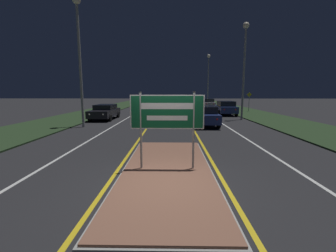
# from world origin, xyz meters

# --- Properties ---
(ground_plane) EXTENTS (160.00, 160.00, 0.00)m
(ground_plane) POSITION_xyz_m (0.00, 0.00, 0.00)
(ground_plane) COLOR #232326
(median_island) EXTENTS (2.86, 7.49, 0.10)m
(median_island) POSITION_xyz_m (0.00, 0.96, 0.04)
(median_island) COLOR #999993
(median_island) RESTS_ON ground_plane
(verge_left) EXTENTS (5.00, 100.00, 0.08)m
(verge_left) POSITION_xyz_m (-9.50, 20.00, 0.04)
(verge_left) COLOR #23381E
(verge_left) RESTS_ON ground_plane
(verge_right) EXTENTS (5.00, 100.00, 0.08)m
(verge_right) POSITION_xyz_m (9.50, 20.00, 0.04)
(verge_right) COLOR #23381E
(verge_right) RESTS_ON ground_plane
(centre_line_yellow_left) EXTENTS (0.12, 70.00, 0.01)m
(centre_line_yellow_left) POSITION_xyz_m (-1.62, 25.00, 0.00)
(centre_line_yellow_left) COLOR gold
(centre_line_yellow_left) RESTS_ON ground_plane
(centre_line_yellow_right) EXTENTS (0.12, 70.00, 0.01)m
(centre_line_yellow_right) POSITION_xyz_m (1.62, 25.00, 0.00)
(centre_line_yellow_right) COLOR gold
(centre_line_yellow_right) RESTS_ON ground_plane
(lane_line_white_left) EXTENTS (0.12, 70.00, 0.01)m
(lane_line_white_left) POSITION_xyz_m (-4.20, 25.00, 0.00)
(lane_line_white_left) COLOR silver
(lane_line_white_left) RESTS_ON ground_plane
(lane_line_white_right) EXTENTS (0.12, 70.00, 0.01)m
(lane_line_white_right) POSITION_xyz_m (4.20, 25.00, 0.00)
(lane_line_white_right) COLOR silver
(lane_line_white_right) RESTS_ON ground_plane
(edge_line_white_left) EXTENTS (0.10, 70.00, 0.01)m
(edge_line_white_left) POSITION_xyz_m (-7.20, 25.00, 0.00)
(edge_line_white_left) COLOR silver
(edge_line_white_left) RESTS_ON ground_plane
(edge_line_white_right) EXTENTS (0.10, 70.00, 0.01)m
(edge_line_white_right) POSITION_xyz_m (7.20, 25.00, 0.00)
(edge_line_white_right) COLOR silver
(edge_line_white_right) RESTS_ON ground_plane
(highway_sign) EXTENTS (2.30, 0.07, 2.44)m
(highway_sign) POSITION_xyz_m (0.00, 0.95, 1.82)
(highway_sign) COLOR #9E9E99
(highway_sign) RESTS_ON median_island
(streetlight_left_near) EXTENTS (0.57, 0.57, 8.90)m
(streetlight_left_near) POSITION_xyz_m (-6.26, 9.98, 5.98)
(streetlight_left_near) COLOR #9E9E99
(streetlight_left_near) RESTS_ON ground_plane
(streetlight_right_near) EXTENTS (0.54, 0.54, 8.47)m
(streetlight_right_near) POSITION_xyz_m (6.53, 14.58, 5.61)
(streetlight_right_near) COLOR #9E9E99
(streetlight_right_near) RESTS_ON ground_plane
(streetlight_right_far) EXTENTS (0.58, 0.58, 8.97)m
(streetlight_right_far) POSITION_xyz_m (6.51, 34.47, 6.07)
(streetlight_right_far) COLOR #9E9E99
(streetlight_right_far) RESTS_ON ground_plane
(car_receding_0) EXTENTS (1.90, 4.81, 1.48)m
(car_receding_0) POSITION_xyz_m (2.58, 11.07, 0.78)
(car_receding_0) COLOR navy
(car_receding_0) RESTS_ON ground_plane
(car_receding_1) EXTENTS (1.96, 4.11, 1.53)m
(car_receding_1) POSITION_xyz_m (6.00, 18.65, 0.80)
(car_receding_1) COLOR navy
(car_receding_1) RESTS_ON ground_plane
(car_receding_2) EXTENTS (1.94, 4.48, 1.42)m
(car_receding_2) POSITION_xyz_m (6.01, 30.88, 0.76)
(car_receding_2) COLOR #B7B7BC
(car_receding_2) RESTS_ON ground_plane
(car_receding_3) EXTENTS (1.84, 4.65, 1.38)m
(car_receding_3) POSITION_xyz_m (5.64, 40.16, 0.75)
(car_receding_3) COLOR #4C514C
(car_receding_3) RESTS_ON ground_plane
(car_approaching_0) EXTENTS (1.96, 4.74, 1.36)m
(car_approaching_0) POSITION_xyz_m (-6.06, 14.64, 0.72)
(car_approaching_0) COLOR black
(car_approaching_0) RESTS_ON ground_plane
(car_approaching_1) EXTENTS (1.93, 4.66, 1.39)m
(car_approaching_1) POSITION_xyz_m (-2.47, 29.13, 0.73)
(car_approaching_1) COLOR #B7B7BC
(car_approaching_1) RESTS_ON ground_plane
(warning_sign) EXTENTS (0.60, 0.06, 2.40)m
(warning_sign) POSITION_xyz_m (9.83, 22.51, 1.52)
(warning_sign) COLOR #9E9E99
(warning_sign) RESTS_ON verge_right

